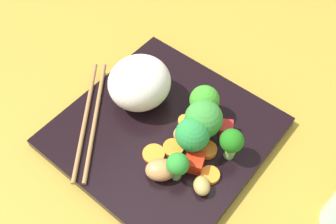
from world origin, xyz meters
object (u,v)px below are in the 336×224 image
(square_plate, at_px, (164,132))
(rice_mound, at_px, (139,83))
(broccoli_floret_3, at_px, (204,101))
(chopstick_pair, at_px, (90,118))
(carrot_slice_4, at_px, (210,175))

(square_plate, bearing_deg, rice_mound, 73.83)
(broccoli_floret_3, distance_m, chopstick_pair, 0.17)
(carrot_slice_4, bearing_deg, broccoli_floret_3, 44.11)
(broccoli_floret_3, relative_size, carrot_slice_4, 2.26)
(square_plate, relative_size, rice_mound, 2.95)
(square_plate, bearing_deg, carrot_slice_4, -98.84)
(rice_mound, relative_size, carrot_slice_4, 3.64)
(square_plate, height_order, carrot_slice_4, carrot_slice_4)
(square_plate, height_order, broccoli_floret_3, broccoli_floret_3)
(rice_mound, height_order, chopstick_pair, rice_mound)
(rice_mound, height_order, carrot_slice_4, rice_mound)
(square_plate, xyz_separation_m, chopstick_pair, (-0.06, 0.09, 0.01))
(square_plate, xyz_separation_m, rice_mound, (0.02, 0.06, 0.04))
(rice_mound, distance_m, carrot_slice_4, 0.16)
(carrot_slice_4, height_order, chopstick_pair, same)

